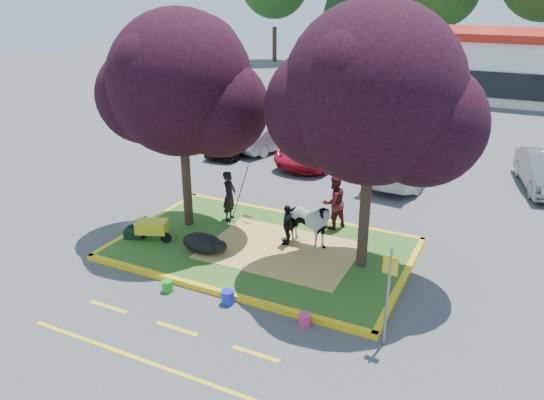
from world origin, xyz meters
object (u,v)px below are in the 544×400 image
at_px(calf, 203,243).
at_px(bucket_blue, 228,297).
at_px(sign_post, 388,288).
at_px(bucket_pink, 305,319).
at_px(car_silver, 271,136).
at_px(wheelbarrow, 152,227).
at_px(cow, 306,224).
at_px(handler, 229,196).
at_px(bucket_green, 168,286).
at_px(car_black, 234,139).

bearing_deg(calf, bucket_blue, -18.62).
bearing_deg(sign_post, bucket_pink, -167.73).
bearing_deg(car_silver, bucket_pink, 135.25).
relative_size(sign_post, bucket_pink, 7.79).
distance_m(wheelbarrow, bucket_blue, 4.04).
distance_m(bucket_blue, car_silver, 13.07).
bearing_deg(wheelbarrow, cow, -0.89).
height_order(cow, bucket_blue, cow).
xyz_separation_m(handler, bucket_blue, (2.30, -4.06, -0.79)).
height_order(bucket_pink, car_silver, car_silver).
relative_size(handler, car_silver, 0.42).
bearing_deg(bucket_green, wheelbarrow, 135.09).
distance_m(cow, calf, 2.97).
xyz_separation_m(wheelbarrow, sign_post, (7.40, -1.67, 0.83)).
relative_size(handler, bucket_green, 5.46).
xyz_separation_m(sign_post, car_black, (-9.93, 10.92, -0.74)).
relative_size(cow, car_black, 0.44).
height_order(cow, car_black, cow).
distance_m(bucket_green, car_black, 12.09).
bearing_deg(car_black, calf, -70.15).
xyz_separation_m(bucket_blue, car_black, (-6.13, 11.02, 0.48)).
xyz_separation_m(cow, bucket_green, (-2.26, -3.53, -0.72)).
height_order(car_black, car_silver, car_black).
distance_m(sign_post, bucket_green, 5.59).
distance_m(wheelbarrow, bucket_pink, 5.91).
height_order(wheelbarrow, bucket_pink, wheelbarrow).
bearing_deg(bucket_green, sign_post, 3.09).
bearing_deg(wheelbarrow, handler, 39.02).
relative_size(cow, calf, 1.33).
bearing_deg(bucket_pink, sign_post, 3.22).
height_order(wheelbarrow, car_black, car_black).
bearing_deg(car_silver, wheelbarrow, 112.51).
height_order(handler, car_silver, handler).
bearing_deg(bucket_pink, bucket_blue, 180.00).
distance_m(wheelbarrow, sign_post, 7.64).
relative_size(cow, sign_post, 0.74).
height_order(cow, bucket_pink, cow).
bearing_deg(cow, wheelbarrow, 118.42).
relative_size(handler, bucket_pink, 5.54).
bearing_deg(bucket_blue, bucket_green, -173.26).
bearing_deg(sign_post, bucket_blue, -169.44).
bearing_deg(handler, car_silver, 9.26).
height_order(wheelbarrow, car_silver, car_silver).
relative_size(bucket_green, bucket_blue, 0.86).
distance_m(calf, bucket_blue, 2.57).
height_order(calf, car_black, car_black).
bearing_deg(car_silver, bucket_blue, 127.51).
relative_size(calf, wheelbarrow, 0.80).
height_order(sign_post, car_silver, sign_post).
xyz_separation_m(bucket_pink, bucket_blue, (-2.02, 0.00, 0.03)).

